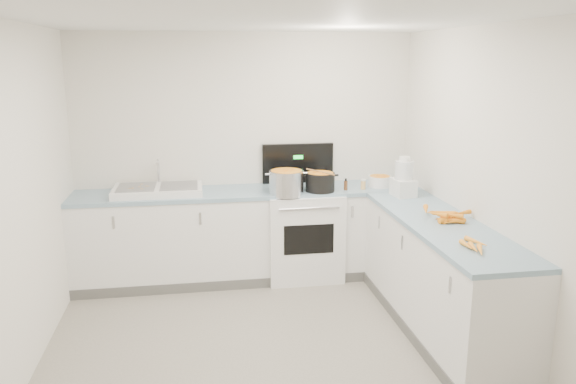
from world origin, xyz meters
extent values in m
cube|color=white|center=(0.00, 1.70, 0.45)|extent=(3.50, 0.60, 0.90)
cube|color=#84A6BC|center=(0.00, 1.70, 0.92)|extent=(3.50, 0.62, 0.04)
cube|color=white|center=(1.45, 0.30, 0.45)|extent=(0.60, 2.20, 0.90)
cube|color=#84A6BC|center=(1.45, 0.30, 0.92)|extent=(0.62, 2.20, 0.04)
cube|color=white|center=(0.55, 1.68, 0.45)|extent=(0.76, 0.65, 0.90)
cube|color=black|center=(0.55, 1.98, 1.15)|extent=(0.76, 0.05, 0.42)
cube|color=white|center=(-0.90, 1.70, 0.97)|extent=(0.86, 0.52, 0.07)
cube|color=slate|center=(-1.10, 1.70, 1.01)|extent=(0.36, 0.42, 0.01)
cube|color=slate|center=(-0.70, 1.70, 1.01)|extent=(0.36, 0.42, 0.01)
cylinder|color=silver|center=(-0.90, 1.92, 1.13)|extent=(0.03, 0.03, 0.24)
cylinder|color=silver|center=(0.35, 1.51, 1.04)|extent=(0.41, 0.41, 0.25)
cylinder|color=black|center=(0.70, 1.54, 1.02)|extent=(0.33, 0.33, 0.21)
cylinder|color=#AD7A47|center=(0.70, 1.54, 1.14)|extent=(0.22, 0.34, 0.02)
cylinder|color=white|center=(1.36, 1.64, 1.00)|extent=(0.28, 0.28, 0.11)
cylinder|color=#593319|center=(0.96, 1.54, 0.99)|extent=(0.04, 0.04, 0.10)
cylinder|color=#E5B266|center=(1.15, 1.55, 0.98)|extent=(0.05, 0.05, 0.09)
cube|color=white|center=(1.45, 1.21, 1.02)|extent=(0.21, 0.25, 0.17)
cylinder|color=silver|center=(1.45, 1.21, 1.20)|extent=(0.18, 0.18, 0.18)
cylinder|color=white|center=(1.45, 1.21, 1.31)|extent=(0.10, 0.10, 0.04)
cone|color=orange|center=(1.50, 0.35, 0.97)|extent=(0.19, 0.10, 0.05)
cone|color=orange|center=(1.47, 0.33, 0.97)|extent=(0.13, 0.19, 0.05)
cone|color=orange|center=(1.50, 0.29, 0.96)|extent=(0.16, 0.11, 0.04)
cone|color=orange|center=(1.52, 0.25, 0.96)|extent=(0.20, 0.08, 0.04)
cone|color=orange|center=(1.50, 0.26, 0.96)|extent=(0.21, 0.11, 0.05)
cone|color=orange|center=(1.47, 0.36, 0.96)|extent=(0.06, 0.18, 0.04)
cone|color=orange|center=(1.48, 0.37, 0.96)|extent=(0.18, 0.10, 0.04)
cone|color=orange|center=(1.54, 0.37, 0.97)|extent=(0.21, 0.13, 0.05)
cone|color=orange|center=(1.48, 0.28, 0.97)|extent=(0.18, 0.07, 0.05)
cone|color=orange|center=(1.41, 0.32, 1.01)|extent=(0.15, 0.16, 0.05)
cone|color=orange|center=(1.48, 0.40, 0.99)|extent=(0.21, 0.16, 0.05)
cone|color=orange|center=(1.64, 0.36, 0.99)|extent=(0.19, 0.10, 0.04)
cone|color=orange|center=(1.51, 0.28, 1.00)|extent=(0.16, 0.15, 0.04)
cone|color=orange|center=(1.49, 0.36, 0.99)|extent=(0.21, 0.07, 0.04)
cone|color=orange|center=(1.39, 0.51, 0.99)|extent=(0.12, 0.21, 0.05)
cone|color=orange|center=(1.45, 0.36, 0.99)|extent=(0.18, 0.18, 0.05)
cone|color=orange|center=(1.38, -0.44, 0.96)|extent=(0.11, 0.19, 0.04)
cone|color=orange|center=(1.36, -0.38, 0.96)|extent=(0.07, 0.17, 0.04)
cone|color=orange|center=(1.34, -0.32, 0.96)|extent=(0.04, 0.16, 0.04)
cone|color=orange|center=(1.44, -0.26, 0.96)|extent=(0.10, 0.20, 0.04)
cube|color=tan|center=(-1.04, 1.59, 1.02)|extent=(0.03, 0.02, 0.00)
cube|color=tan|center=(-1.01, 1.71, 1.02)|extent=(0.03, 0.03, 0.00)
cube|color=tan|center=(-1.07, 1.81, 1.02)|extent=(0.02, 0.04, 0.00)
cube|color=tan|center=(-1.00, 1.66, 1.01)|extent=(0.03, 0.05, 0.00)
cube|color=tan|center=(-1.10, 1.81, 1.01)|extent=(0.02, 0.03, 0.00)
cube|color=tan|center=(-1.07, 1.70, 1.01)|extent=(0.03, 0.04, 0.00)
cube|color=tan|center=(-1.15, 1.61, 1.02)|extent=(0.05, 0.02, 0.00)
cube|color=tan|center=(-1.06, 1.80, 1.02)|extent=(0.03, 0.02, 0.00)
cube|color=tan|center=(-1.07, 1.68, 1.02)|extent=(0.03, 0.04, 0.00)
cube|color=tan|center=(-1.00, 1.72, 1.02)|extent=(0.04, 0.02, 0.00)
cube|color=tan|center=(-1.13, 1.66, 1.02)|extent=(0.02, 0.04, 0.00)
cube|color=tan|center=(-1.18, 1.77, 1.01)|extent=(0.04, 0.03, 0.00)
camera|label=1|loc=(-0.51, -3.81, 2.24)|focal=35.00mm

